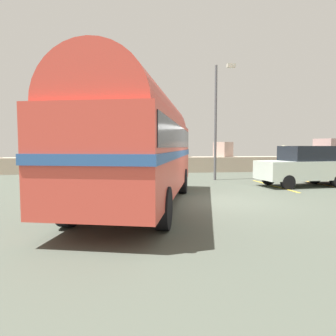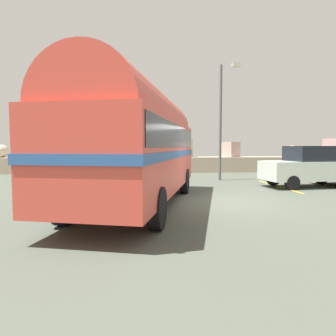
% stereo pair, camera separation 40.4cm
% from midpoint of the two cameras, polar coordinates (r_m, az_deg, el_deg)
% --- Properties ---
extents(ground, '(32.00, 26.00, 0.02)m').
position_cam_midpoint_polar(ground, '(10.11, 11.42, -6.44)').
color(ground, '#4A5045').
extents(breakwater, '(31.36, 2.39, 2.46)m').
position_cam_midpoint_polar(breakwater, '(21.59, 3.05, 1.05)').
color(breakwater, tan).
rests_on(breakwater, ground).
extents(vintage_coach, '(4.57, 8.91, 3.70)m').
position_cam_midpoint_polar(vintage_coach, '(9.19, -4.25, 5.37)').
color(vintage_coach, black).
rests_on(vintage_coach, ground).
extents(parked_car_nearest, '(4.23, 2.04, 1.86)m').
position_cam_midpoint_polar(parked_car_nearest, '(14.95, 26.31, 0.34)').
color(parked_car_nearest, black).
rests_on(parked_car_nearest, ground).
extents(lamp_post, '(0.98, 0.58, 6.20)m').
position_cam_midpoint_polar(lamp_post, '(16.43, 11.15, 9.84)').
color(lamp_post, '#5B5B60').
rests_on(lamp_post, ground).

